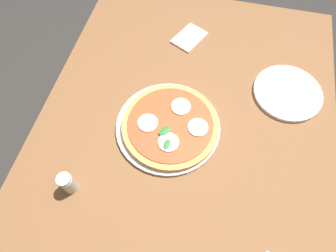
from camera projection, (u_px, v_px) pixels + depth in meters
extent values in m
plane|color=#2D2B28|center=(177.00, 196.00, 1.56)|extent=(6.00, 6.00, 0.00)
cube|color=brown|center=(182.00, 140.00, 0.96)|extent=(1.39, 0.97, 0.04)
cube|color=brown|center=(281.00, 81.00, 1.51)|extent=(0.07, 0.07, 0.66)
cube|color=brown|center=(130.00, 54.00, 1.60)|extent=(0.07, 0.07, 0.66)
cylinder|color=silver|center=(168.00, 127.00, 0.96)|extent=(0.34, 0.34, 0.01)
cylinder|color=tan|center=(170.00, 125.00, 0.94)|extent=(0.31, 0.31, 0.02)
cylinder|color=#CC4723|center=(170.00, 124.00, 0.93)|extent=(0.27, 0.27, 0.00)
cylinder|color=white|center=(181.00, 107.00, 0.96)|extent=(0.06, 0.06, 0.00)
cylinder|color=white|center=(148.00, 123.00, 0.93)|extent=(0.06, 0.06, 0.00)
cylinder|color=white|center=(168.00, 142.00, 0.90)|extent=(0.06, 0.06, 0.00)
cylinder|color=white|center=(198.00, 127.00, 0.92)|extent=(0.06, 0.06, 0.00)
ellipsoid|color=#286B2D|center=(165.00, 131.00, 0.91)|extent=(0.05, 0.05, 0.00)
ellipsoid|color=#286B2D|center=(167.00, 144.00, 0.89)|extent=(0.04, 0.02, 0.00)
cylinder|color=white|center=(287.00, 93.00, 1.02)|extent=(0.24, 0.24, 0.01)
cube|color=white|center=(189.00, 38.00, 1.15)|extent=(0.16, 0.14, 0.01)
cylinder|color=#B2B7AD|center=(68.00, 184.00, 0.84)|extent=(0.04, 0.04, 0.07)
cylinder|color=silver|center=(64.00, 179.00, 0.80)|extent=(0.04, 0.04, 0.01)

